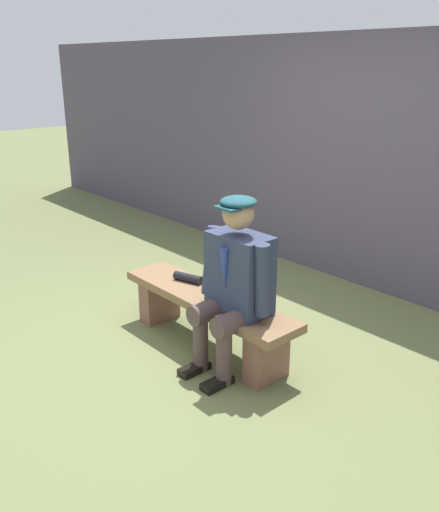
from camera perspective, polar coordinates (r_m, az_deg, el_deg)
name	(u,v)px	position (r m, az deg, el deg)	size (l,w,h in m)	color
ground_plane	(208,346)	(4.28, -1.27, -9.43)	(30.00, 30.00, 0.00)	#656E42
bench	(207,311)	(4.14, -1.30, -5.80)	(1.63, 0.38, 0.43)	brown
seated_man	(234,279)	(3.71, 1.56, -2.40)	(0.62, 0.57, 1.26)	#2D3550
rolled_magazine	(188,278)	(4.32, -3.35, -2.31)	(0.07, 0.07, 0.25)	black
stadium_wall	(371,164)	(5.37, 15.70, 9.31)	(12.00, 0.24, 2.36)	#4E4557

